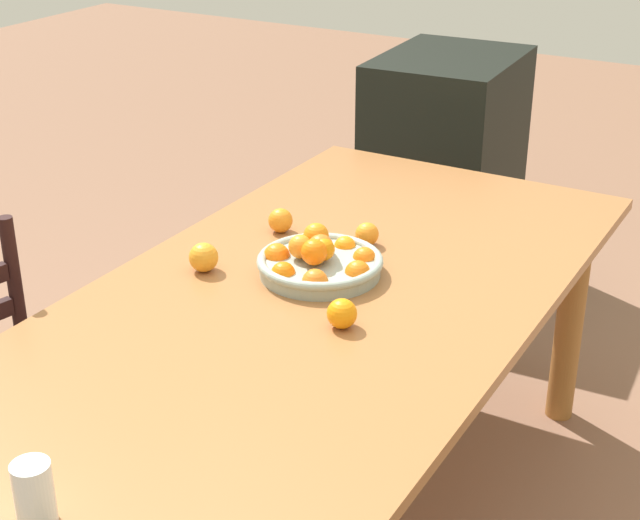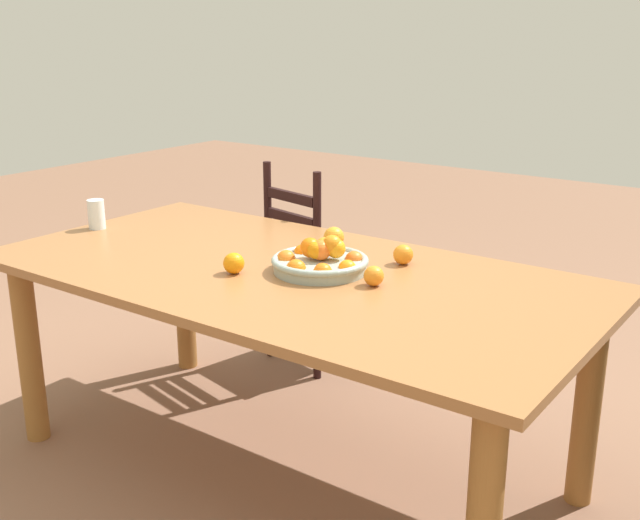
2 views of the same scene
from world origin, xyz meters
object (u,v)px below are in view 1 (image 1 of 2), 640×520
Objects in this scene: drinking_glass at (34,494)px; cabinet at (444,168)px; fruit_bowl at (319,261)px; orange_loose_3 at (280,220)px; orange_loose_2 at (204,257)px; orange_loose_1 at (367,234)px; orange_loose_0 at (342,314)px; dining_table at (315,333)px.

cabinet is at bearing 8.49° from drinking_glass.
orange_loose_3 is (0.18, 0.23, -0.00)m from fruit_bowl.
orange_loose_1 is at bearing -39.34° from orange_loose_2.
orange_loose_3 is 1.28m from drinking_glass.
fruit_bowl is 0.22m from orange_loose_1.
orange_loose_2 reaches higher than orange_loose_1.
orange_loose_3 is at bearing -6.66° from orange_loose_2.
orange_loose_3 is (0.31, -0.04, -0.00)m from orange_loose_2.
orange_loose_3 is at bearing 45.99° from orange_loose_0.
orange_loose_0 is 0.46m from orange_loose_2.
dining_table is 0.97m from drinking_glass.
cabinet reaches higher than orange_loose_3.
dining_table is 6.40× the size of fruit_bowl.
fruit_bowl is at bearing -63.93° from orange_loose_2.
cabinet is 1.49m from orange_loose_3.
drinking_glass is (-0.93, -0.33, 0.02)m from orange_loose_2.
dining_table is at bearing -175.39° from orange_loose_1.
dining_table is 2.19× the size of cabinet.
orange_loose_1 is (0.33, 0.03, 0.14)m from dining_table.
drinking_glass reaches higher than dining_table.
orange_loose_0 is at bearing -134.01° from orange_loose_3.
orange_loose_0 reaches higher than dining_table.
cabinet is 13.45× the size of orange_loose_0.
fruit_bowl reaches higher than orange_loose_0.
drinking_glass reaches higher than orange_loose_1.
orange_loose_0 is 1.02× the size of orange_loose_3.
cabinet is 2.92× the size of fruit_bowl.
cabinet is 14.66× the size of orange_loose_1.
dining_table is 17.57× the size of drinking_glass.
orange_loose_3 is at bearing 98.80° from orange_loose_1.
orange_loose_1 is at bearing -5.80° from fruit_bowl.
cabinet is 8.02× the size of drinking_glass.
fruit_bowl is 0.29m from orange_loose_0.
dining_table is 27.19× the size of orange_loose_2.
orange_loose_0 is 0.85m from drinking_glass.
fruit_bowl is 1.06m from drinking_glass.
fruit_bowl reaches higher than orange_loose_3.
fruit_bowl is at bearing 3.61° from drinking_glass.
cabinet reaches higher than orange_loose_0.
cabinet is 2.75m from drinking_glass.
orange_loose_2 is at bearing 19.76° from drinking_glass.
cabinet is at bearing 14.22° from orange_loose_1.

